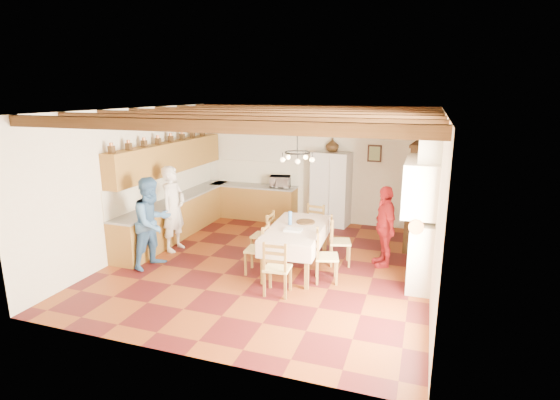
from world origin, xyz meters
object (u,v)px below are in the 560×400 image
at_px(chair_left_near, 257,249).
at_px(chair_end_far, 313,227).
at_px(chair_left_far, 263,235).
at_px(chair_right_far, 340,241).
at_px(person_man, 173,209).
at_px(microwave, 280,182).
at_px(person_woman_red, 385,226).
at_px(chair_end_near, 277,267).
at_px(dining_table, 297,231).
at_px(refrigerator, 332,188).
at_px(person_woman_blue, 153,223).
at_px(hutch, 423,196).
at_px(chair_right_near, 327,256).

bearing_deg(chair_left_near, chair_end_far, 154.46).
relative_size(chair_left_far, chair_right_far, 1.00).
bearing_deg(chair_right_far, person_man, 80.46).
bearing_deg(person_man, microwave, -23.44).
relative_size(chair_left_near, person_woman_red, 0.60).
bearing_deg(chair_end_near, dining_table, -92.53).
bearing_deg(refrigerator, person_woman_red, -50.33).
bearing_deg(person_woman_blue, refrigerator, -19.96).
bearing_deg(chair_right_far, hutch, -58.33).
bearing_deg(chair_right_far, dining_table, 108.01).
xyz_separation_m(dining_table, chair_right_near, (0.68, -0.38, -0.27)).
xyz_separation_m(refrigerator, hutch, (2.20, -1.09, 0.21)).
bearing_deg(person_man, chair_left_near, -101.95).
relative_size(chair_right_near, chair_end_far, 1.00).
relative_size(hutch, microwave, 4.33).
distance_m(hutch, person_man, 5.33).
relative_size(chair_left_near, person_woman_blue, 0.54).
distance_m(chair_left_near, person_man, 2.25).
bearing_deg(chair_left_far, chair_right_far, 95.94).
xyz_separation_m(chair_end_far, microwave, (-1.35, 1.82, 0.57)).
distance_m(hutch, person_woman_blue, 5.63).
relative_size(hutch, person_man, 1.25).
height_order(hutch, person_woman_blue, hutch).
distance_m(person_woman_red, microwave, 3.69).
relative_size(chair_left_near, chair_right_far, 1.00).
relative_size(chair_end_near, person_woman_red, 0.60).
xyz_separation_m(person_woman_red, microwave, (-2.90, 2.26, 0.25)).
bearing_deg(person_man, hutch, -65.65).
bearing_deg(hutch, chair_end_near, -118.36).
relative_size(chair_end_near, microwave, 1.82).
xyz_separation_m(chair_right_near, chair_end_near, (-0.67, -0.77, 0.00)).
bearing_deg(person_man, chair_right_far, -80.97).
bearing_deg(chair_end_far, person_woman_blue, -136.61).
height_order(chair_right_far, chair_end_near, same).
bearing_deg(dining_table, chair_right_near, -29.27).
bearing_deg(chair_right_near, person_woman_red, -54.65).
height_order(chair_right_far, microwave, microwave).
xyz_separation_m(dining_table, chair_left_near, (-0.63, -0.44, -0.27)).
xyz_separation_m(refrigerator, chair_right_far, (0.74, -2.65, -0.45)).
bearing_deg(person_woman_blue, chair_end_near, -83.69).
distance_m(chair_left_far, chair_right_far, 1.58).
xyz_separation_m(hutch, chair_end_near, (-2.19, -3.20, -0.66)).
bearing_deg(hutch, chair_left_far, -144.72).
relative_size(chair_right_far, person_man, 0.52).
bearing_deg(person_man, refrigerator, -39.45).
distance_m(hutch, dining_table, 3.04).
bearing_deg(microwave, person_woman_red, -50.72).
bearing_deg(chair_right_near, chair_left_far, 48.49).
height_order(hutch, person_woman_red, hutch).
bearing_deg(dining_table, chair_end_far, 89.10).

